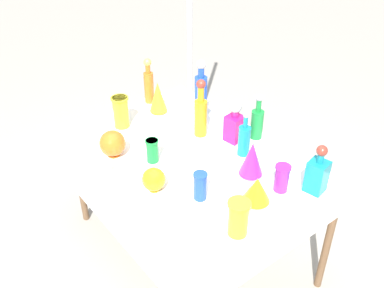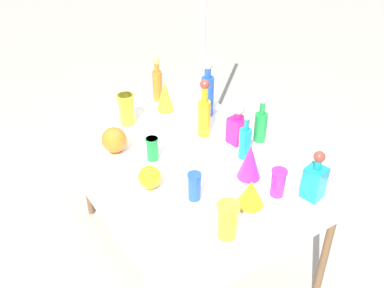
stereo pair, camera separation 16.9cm
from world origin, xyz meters
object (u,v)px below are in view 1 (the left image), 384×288
object	(u,v)px
slender_vase_1	(282,177)
fluted_vase_1	(158,97)
tall_bottle_3	(201,92)
fluted_vase_0	(252,159)
slender_vase_0	(152,150)
slender_vase_4	(238,217)
tall_bottle_2	(149,84)
tall_bottle_4	(257,121)
slender_vase_3	(200,185)
tall_bottle_0	(201,113)
round_bowl_1	(112,144)
square_decanter_0	(235,124)
slender_vase_2	(121,111)
round_bowl_0	(154,179)
square_decanter_1	(317,173)
fluted_vase_2	(257,190)
canopy_pole	(190,58)
tall_bottle_1	(244,139)

from	to	relation	value
slender_vase_1	fluted_vase_1	size ratio (longest dim) A/B	0.70
tall_bottle_3	fluted_vase_0	world-z (taller)	tall_bottle_3
slender_vase_0	slender_vase_4	size ratio (longest dim) A/B	0.77
tall_bottle_2	tall_bottle_4	bearing A→B (deg)	18.02
tall_bottle_3	slender_vase_3	xyz separation A→B (m)	(0.69, -0.57, -0.08)
slender_vase_1	fluted_vase_0	world-z (taller)	fluted_vase_0
tall_bottle_0	tall_bottle_2	size ratio (longest dim) A/B	1.15
fluted_vase_1	round_bowl_1	distance (m)	0.58
square_decanter_0	slender_vase_2	xyz separation A→B (m)	(-0.58, -0.46, -0.01)
slender_vase_1	round_bowl_0	size ratio (longest dim) A/B	1.17
square_decanter_1	fluted_vase_2	xyz separation A→B (m)	(-0.13, -0.31, -0.03)
tall_bottle_4	round_bowl_0	bearing A→B (deg)	-87.16
square_decanter_1	round_bowl_0	world-z (taller)	square_decanter_1
tall_bottle_2	canopy_pole	distance (m)	0.63
tall_bottle_1	slender_vase_4	size ratio (longest dim) A/B	1.52
slender_vase_1	slender_vase_4	size ratio (longest dim) A/B	0.84
slender_vase_0	fluted_vase_1	xyz separation A→B (m)	(-0.46, 0.36, 0.04)
slender_vase_3	round_bowl_1	xyz separation A→B (m)	(-0.62, -0.16, 0.00)
square_decanter_0	slender_vase_3	bearing A→B (deg)	-59.59
slender_vase_0	slender_vase_4	world-z (taller)	slender_vase_4
slender_vase_0	canopy_pole	distance (m)	1.31
tall_bottle_0	square_decanter_0	distance (m)	0.22
fluted_vase_2	canopy_pole	world-z (taller)	canopy_pole
canopy_pole	tall_bottle_0	bearing A→B (deg)	-33.88
tall_bottle_1	square_decanter_1	bearing A→B (deg)	7.72
tall_bottle_0	slender_vase_1	size ratio (longest dim) A/B	2.46
tall_bottle_4	round_bowl_1	world-z (taller)	tall_bottle_4
slender_vase_1	round_bowl_1	distance (m)	0.99
slender_vase_1	round_bowl_1	world-z (taller)	round_bowl_1
square_decanter_1	slender_vase_4	xyz separation A→B (m)	(-0.02, -0.54, -0.01)
tall_bottle_3	round_bowl_1	xyz separation A→B (m)	(0.08, -0.73, -0.08)
slender_vase_1	slender_vase_3	world-z (taller)	same
tall_bottle_4	slender_vase_4	xyz separation A→B (m)	(0.54, -0.67, -0.01)
fluted_vase_1	slender_vase_1	bearing A→B (deg)	1.54
fluted_vase_1	round_bowl_0	size ratio (longest dim) A/B	1.68
round_bowl_0	slender_vase_2	bearing A→B (deg)	163.60
slender_vase_1	fluted_vase_2	bearing A→B (deg)	-94.35
square_decanter_1	fluted_vase_0	xyz separation A→B (m)	(-0.30, -0.17, -0.00)
tall_bottle_0	canopy_pole	distance (m)	1.01
slender_vase_1	fluted_vase_2	size ratio (longest dim) A/B	1.03
slender_vase_0	slender_vase_3	world-z (taller)	slender_vase_3
slender_vase_1	fluted_vase_1	distance (m)	1.10
tall_bottle_0	tall_bottle_1	world-z (taller)	tall_bottle_0
square_decanter_1	slender_vase_3	xyz separation A→B (m)	(-0.32, -0.52, -0.03)
round_bowl_1	canopy_pole	world-z (taller)	canopy_pole
slender_vase_4	round_bowl_0	world-z (taller)	slender_vase_4
slender_vase_2	slender_vase_4	distance (m)	1.18
slender_vase_3	slender_vase_0	bearing A→B (deg)	-178.74
fluted_vase_2	round_bowl_1	distance (m)	0.89
fluted_vase_2	slender_vase_4	bearing A→B (deg)	-65.15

